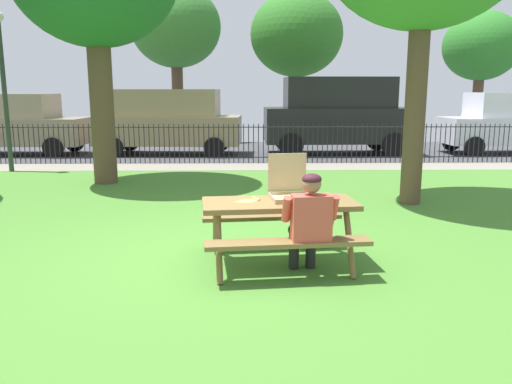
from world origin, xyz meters
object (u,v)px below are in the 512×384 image
(lamp_post_walkway, at_px, (3,75))
(parked_car_left, at_px, (169,120))
(parked_car_center, at_px, (338,114))
(far_tree_center, at_px, (297,35))
(pizza_slice_on_table, at_px, (249,200))
(pizza_box_open, at_px, (290,190))
(far_tree_midright, at_px, (481,47))
(picnic_table_foreground, at_px, (279,216))
(parked_car_far_left, at_px, (15,123))
(adult_at_table, at_px, (309,220))
(parked_car_right, at_px, (504,123))
(far_tree_midleft, at_px, (176,28))

(lamp_post_walkway, height_order, parked_car_left, lamp_post_walkway)
(parked_car_center, height_order, far_tree_center, far_tree_center)
(pizza_slice_on_table, relative_size, parked_car_center, 0.06)
(pizza_slice_on_table, distance_m, parked_car_center, 11.18)
(pizza_box_open, relative_size, far_tree_midright, 0.11)
(picnic_table_foreground, distance_m, parked_car_center, 11.16)
(pizza_box_open, xyz_separation_m, parked_car_far_left, (-7.92, 10.68, 0.14))
(adult_at_table, bearing_deg, parked_car_far_left, 125.54)
(parked_car_center, height_order, far_tree_midright, far_tree_midright)
(parked_car_left, relative_size, far_tree_midright, 0.89)
(parked_car_left, distance_m, parked_car_center, 5.46)
(pizza_slice_on_table, height_order, parked_car_far_left, parked_car_far_left)
(adult_at_table, bearing_deg, parked_car_center, 78.58)
(lamp_post_walkway, height_order, parked_car_right, lamp_post_walkway)
(parked_car_far_left, xyz_separation_m, far_tree_midleft, (4.56, 5.09, 3.54))
(lamp_post_walkway, xyz_separation_m, far_tree_center, (8.12, 8.61, 1.84))
(parked_car_left, bearing_deg, lamp_post_walkway, -135.24)
(adult_at_table, distance_m, far_tree_midleft, 17.21)
(parked_car_far_left, distance_m, parked_car_right, 15.82)
(adult_at_table, relative_size, far_tree_center, 0.20)
(lamp_post_walkway, distance_m, parked_car_right, 14.95)
(adult_at_table, xyz_separation_m, parked_car_center, (2.28, 11.31, 0.65))
(picnic_table_foreground, relative_size, far_tree_center, 0.32)
(picnic_table_foreground, distance_m, pizza_slice_on_table, 0.41)
(lamp_post_walkway, relative_size, far_tree_center, 0.66)
(parked_car_left, relative_size, parked_car_right, 1.19)
(parked_car_center, distance_m, parked_car_right, 5.46)
(far_tree_center, bearing_deg, lamp_post_walkway, -133.32)
(pizza_box_open, height_order, far_tree_midright, far_tree_midright)
(parked_car_far_left, xyz_separation_m, far_tree_center, (9.47, 5.09, 3.25))
(parked_car_far_left, xyz_separation_m, parked_car_right, (15.82, -0.00, 0.01))
(picnic_table_foreground, distance_m, adult_at_table, 0.56)
(parked_car_right, relative_size, far_tree_midright, 0.75)
(parked_car_far_left, height_order, parked_car_right, parked_car_right)
(lamp_post_walkway, bearing_deg, pizza_slice_on_table, -50.10)
(adult_at_table, height_order, parked_car_left, parked_car_left)
(parked_car_right, bearing_deg, parked_car_far_left, 180.00)
(parked_car_right, bearing_deg, pizza_box_open, -126.49)
(far_tree_midleft, bearing_deg, adult_at_table, -77.87)
(parked_car_far_left, distance_m, far_tree_center, 11.23)
(pizza_box_open, distance_m, parked_car_left, 11.10)
(pizza_slice_on_table, bearing_deg, far_tree_midleft, 100.24)
(lamp_post_walkway, bearing_deg, far_tree_midright, 28.61)
(pizza_slice_on_table, xyz_separation_m, adult_at_table, (0.65, -0.53, -0.12))
(lamp_post_walkway, distance_m, parked_car_center, 9.74)
(pizza_slice_on_table, height_order, adult_at_table, adult_at_table)
(far_tree_midright, bearing_deg, parked_car_right, -104.55)
(parked_car_right, distance_m, far_tree_midright, 5.95)
(pizza_box_open, relative_size, pizza_slice_on_table, 1.89)
(pizza_slice_on_table, bearing_deg, parked_car_far_left, 124.55)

